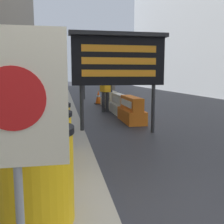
{
  "coord_description": "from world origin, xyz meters",
  "views": [
    {
      "loc": [
        -0.53,
        -2.14,
        1.57
      ],
      "look_at": [
        1.25,
        7.33,
        0.2
      ],
      "focal_mm": 42.0,
      "sensor_mm": 36.0,
      "label": 1
    }
  ],
  "objects_px": {
    "jersey_barrier_orange_near": "(131,111)",
    "traffic_cone_mid": "(98,97)",
    "jersey_barrier_white": "(119,105)",
    "barrel_drum_middle": "(45,146)",
    "traffic_cone_near": "(128,103)",
    "traffic_light_near_curb": "(84,58)",
    "barrel_drum_foreground": "(36,175)",
    "warning_sign": "(14,112)",
    "pedestrian_passerby": "(105,87)",
    "pedestrian_worker": "(109,86)",
    "message_board": "(119,60)",
    "jersey_barrier_cream": "(109,100)",
    "barrel_drum_back": "(50,130)"
  },
  "relations": [
    {
      "from": "jersey_barrier_white",
      "to": "barrel_drum_middle",
      "type": "bearing_deg",
      "value": -110.15
    },
    {
      "from": "barrel_drum_middle",
      "to": "barrel_drum_back",
      "type": "relative_size",
      "value": 1.0
    },
    {
      "from": "warning_sign",
      "to": "barrel_drum_foreground",
      "type": "bearing_deg",
      "value": 86.13
    },
    {
      "from": "traffic_cone_near",
      "to": "jersey_barrier_white",
      "type": "bearing_deg",
      "value": -123.2
    },
    {
      "from": "pedestrian_worker",
      "to": "pedestrian_passerby",
      "type": "distance_m",
      "value": 0.92
    },
    {
      "from": "traffic_cone_near",
      "to": "traffic_light_near_curb",
      "type": "relative_size",
      "value": 0.18
    },
    {
      "from": "traffic_light_near_curb",
      "to": "traffic_cone_mid",
      "type": "bearing_deg",
      "value": -79.66
    },
    {
      "from": "warning_sign",
      "to": "jersey_barrier_cream",
      "type": "relative_size",
      "value": 0.85
    },
    {
      "from": "jersey_barrier_orange_near",
      "to": "traffic_cone_near",
      "type": "xyz_separation_m",
      "value": [
        0.61,
        2.89,
        -0.05
      ]
    },
    {
      "from": "traffic_cone_mid",
      "to": "pedestrian_worker",
      "type": "xyz_separation_m",
      "value": [
        0.18,
        -2.3,
        0.72
      ]
    },
    {
      "from": "warning_sign",
      "to": "jersey_barrier_orange_near",
      "type": "relative_size",
      "value": 1.0
    },
    {
      "from": "barrel_drum_foreground",
      "to": "barrel_drum_back",
      "type": "relative_size",
      "value": 1.0
    },
    {
      "from": "pedestrian_passerby",
      "to": "jersey_barrier_orange_near",
      "type": "bearing_deg",
      "value": 173.67
    },
    {
      "from": "message_board",
      "to": "pedestrian_passerby",
      "type": "distance_m",
      "value": 4.3
    },
    {
      "from": "message_board",
      "to": "jersey_barrier_orange_near",
      "type": "bearing_deg",
      "value": 64.86
    },
    {
      "from": "jersey_barrier_orange_near",
      "to": "jersey_barrier_white",
      "type": "distance_m",
      "value": 1.96
    },
    {
      "from": "barrel_drum_foreground",
      "to": "message_board",
      "type": "xyz_separation_m",
      "value": [
        1.71,
        4.19,
        1.34
      ]
    },
    {
      "from": "barrel_drum_foreground",
      "to": "traffic_cone_near",
      "type": "xyz_separation_m",
      "value": [
        3.14,
        8.82,
        -0.28
      ]
    },
    {
      "from": "barrel_drum_foreground",
      "to": "warning_sign",
      "type": "relative_size",
      "value": 0.54
    },
    {
      "from": "message_board",
      "to": "traffic_cone_mid",
      "type": "height_order",
      "value": "message_board"
    },
    {
      "from": "jersey_barrier_orange_near",
      "to": "pedestrian_worker",
      "type": "height_order",
      "value": "pedestrian_worker"
    },
    {
      "from": "jersey_barrier_orange_near",
      "to": "traffic_cone_mid",
      "type": "distance_m",
      "value": 5.64
    },
    {
      "from": "barrel_drum_back",
      "to": "jersey_barrier_orange_near",
      "type": "bearing_deg",
      "value": 56.88
    },
    {
      "from": "barrel_drum_back",
      "to": "traffic_cone_near",
      "type": "relative_size",
      "value": 1.42
    },
    {
      "from": "traffic_light_near_curb",
      "to": "pedestrian_worker",
      "type": "distance_m",
      "value": 5.49
    },
    {
      "from": "jersey_barrier_white",
      "to": "jersey_barrier_orange_near",
      "type": "bearing_deg",
      "value": -90.0
    },
    {
      "from": "barrel_drum_back",
      "to": "message_board",
      "type": "relative_size",
      "value": 0.36
    },
    {
      "from": "jersey_barrier_white",
      "to": "traffic_light_near_curb",
      "type": "xyz_separation_m",
      "value": [
        -0.89,
        6.59,
        2.28
      ]
    },
    {
      "from": "jersey_barrier_white",
      "to": "traffic_cone_mid",
      "type": "distance_m",
      "value": 3.68
    },
    {
      "from": "warning_sign",
      "to": "traffic_cone_near",
      "type": "xyz_separation_m",
      "value": [
        3.18,
        9.53,
        -1.0
      ]
    },
    {
      "from": "jersey_barrier_white",
      "to": "traffic_cone_mid",
      "type": "bearing_deg",
      "value": 95.59
    },
    {
      "from": "barrel_drum_foreground",
      "to": "jersey_barrier_cream",
      "type": "xyz_separation_m",
      "value": [
        2.52,
        10.14,
        -0.26
      ]
    },
    {
      "from": "jersey_barrier_orange_near",
      "to": "jersey_barrier_cream",
      "type": "relative_size",
      "value": 0.84
    },
    {
      "from": "jersey_barrier_cream",
      "to": "pedestrian_passerby",
      "type": "height_order",
      "value": "pedestrian_passerby"
    },
    {
      "from": "barrel_drum_middle",
      "to": "warning_sign",
      "type": "relative_size",
      "value": 0.54
    },
    {
      "from": "pedestrian_worker",
      "to": "warning_sign",
      "type": "bearing_deg",
      "value": 115.53
    },
    {
      "from": "barrel_drum_foreground",
      "to": "jersey_barrier_white",
      "type": "height_order",
      "value": "barrel_drum_foreground"
    },
    {
      "from": "barrel_drum_middle",
      "to": "traffic_light_near_curb",
      "type": "distance_m",
      "value": 13.67
    },
    {
      "from": "barrel_drum_middle",
      "to": "barrel_drum_back",
      "type": "height_order",
      "value": "same"
    },
    {
      "from": "jersey_barrier_cream",
      "to": "pedestrian_worker",
      "type": "height_order",
      "value": "pedestrian_worker"
    },
    {
      "from": "jersey_barrier_orange_near",
      "to": "jersey_barrier_white",
      "type": "relative_size",
      "value": 1.01
    },
    {
      "from": "traffic_cone_mid",
      "to": "pedestrian_worker",
      "type": "distance_m",
      "value": 2.42
    },
    {
      "from": "jersey_barrier_cream",
      "to": "pedestrian_passerby",
      "type": "relative_size",
      "value": 1.16
    },
    {
      "from": "jersey_barrier_white",
      "to": "traffic_cone_mid",
      "type": "relative_size",
      "value": 2.29
    },
    {
      "from": "barrel_drum_back",
      "to": "jersey_barrier_orange_near",
      "type": "relative_size",
      "value": 0.54
    },
    {
      "from": "barrel_drum_foreground",
      "to": "jersey_barrier_orange_near",
      "type": "relative_size",
      "value": 0.54
    },
    {
      "from": "message_board",
      "to": "traffic_cone_mid",
      "type": "xyz_separation_m",
      "value": [
        0.46,
        7.36,
        -1.58
      ]
    },
    {
      "from": "jersey_barrier_cream",
      "to": "traffic_cone_mid",
      "type": "height_order",
      "value": "jersey_barrier_cream"
    },
    {
      "from": "jersey_barrier_white",
      "to": "pedestrian_worker",
      "type": "xyz_separation_m",
      "value": [
        -0.18,
        1.36,
        0.73
      ]
    },
    {
      "from": "warning_sign",
      "to": "pedestrian_passerby",
      "type": "relative_size",
      "value": 0.98
    }
  ]
}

